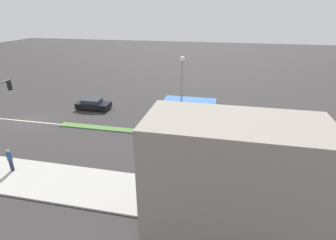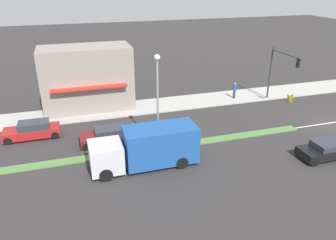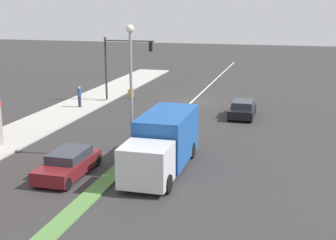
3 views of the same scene
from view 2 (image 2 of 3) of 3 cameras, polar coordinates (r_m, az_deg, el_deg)
The scene contains 13 objects.
ground_plane at distance 25.62m, azimuth -4.73°, elevation -5.41°, with size 160.00×160.00×0.00m, color #333030.
sidewalk_right at distance 33.56m, azimuth -9.01°, elevation 1.75°, with size 4.00×73.00×0.12m, color #B2AFA8.
median_strip at distance 25.55m, azimuth -24.99°, elevation -7.74°, with size 0.90×46.00×0.10m, color #568442.
lane_marking_center at distance 33.87m, azimuth 26.45°, elevation -0.45°, with size 0.16×60.00×0.01m, color beige.
building_corner_store at distance 33.71m, azimuth -13.92°, elevation 7.13°, with size 4.90×8.76×6.20m.
traffic_signal_main at distance 35.90m, azimuth 18.79°, elevation 8.68°, with size 4.59×0.34×5.60m.
street_lamp at distance 23.99m, azimuth -1.84°, elevation 5.09°, with size 0.44×0.44×7.37m.
pedestrian at distance 36.74m, azimuth 11.50°, elevation 5.14°, with size 0.34×0.34×1.75m.
warning_aframe_sign at distance 37.64m, azimuth 20.47°, elevation 3.55°, with size 0.45×0.53×0.84m.
delivery_truck at distance 23.04m, azimuth -3.49°, elevation -4.74°, with size 2.44×7.50×2.87m.
sedan_maroon at distance 26.97m, azimuth -10.35°, elevation -2.67°, with size 1.85×4.39×1.29m.
hatchback_red at distance 29.59m, azimuth -22.54°, elevation -1.66°, with size 1.80×4.48×1.40m.
suv_black at distance 27.10m, azimuth 25.75°, elevation -4.71°, with size 1.84×3.97×1.25m.
Camera 2 is at (-21.94, 22.63, 12.40)m, focal length 35.00 mm.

